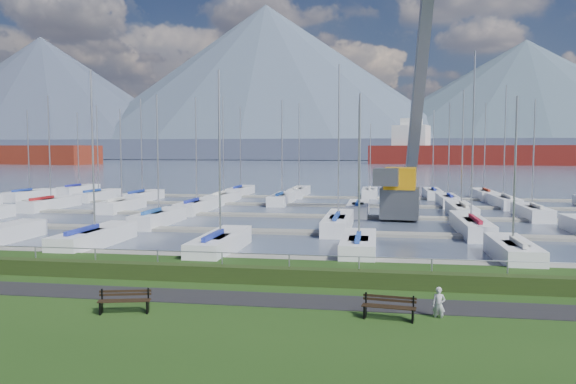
% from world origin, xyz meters
% --- Properties ---
extents(path, '(160.00, 2.00, 0.04)m').
position_xyz_m(path, '(0.00, -3.00, 0.01)').
color(path, black).
rests_on(path, grass).
extents(water, '(800.00, 540.00, 0.20)m').
position_xyz_m(water, '(0.00, 260.00, -0.40)').
color(water, '#455066').
extents(hedge, '(80.00, 0.70, 0.70)m').
position_xyz_m(hedge, '(0.00, -0.40, 0.35)').
color(hedge, '#233312').
rests_on(hedge, grass).
extents(fence, '(80.00, 0.04, 0.04)m').
position_xyz_m(fence, '(0.00, 0.00, 1.20)').
color(fence, '#979A9F').
rests_on(fence, grass).
extents(foothill, '(900.00, 80.00, 12.00)m').
position_xyz_m(foothill, '(0.00, 330.00, 6.00)').
color(foothill, '#434A62').
rests_on(foothill, water).
extents(mountains, '(1190.00, 360.00, 115.00)m').
position_xyz_m(mountains, '(7.35, 404.62, 46.68)').
color(mountains, '#48526A').
rests_on(mountains, water).
extents(docks, '(90.00, 41.60, 0.25)m').
position_xyz_m(docks, '(0.00, 26.00, -0.22)').
color(docks, slate).
rests_on(docks, water).
extents(bench_left, '(1.85, 0.85, 0.85)m').
position_xyz_m(bench_left, '(-2.98, -5.48, 0.42)').
color(bench_left, black).
rests_on(bench_left, grass).
extents(bench_right, '(1.84, 0.66, 0.85)m').
position_xyz_m(bench_right, '(6.17, -4.77, 0.42)').
color(bench_right, black).
rests_on(bench_right, grass).
extents(person, '(0.49, 0.38, 1.21)m').
position_xyz_m(person, '(7.85, -4.31, 0.61)').
color(person, '#ACABB2').
rests_on(person, grass).
extents(crane, '(5.09, 13.31, 22.35)m').
position_xyz_m(crane, '(8.04, 26.18, 5.33)').
color(crane, '#505357').
rests_on(crane, water).
extents(cargo_ship_mid, '(110.79, 43.61, 21.50)m').
position_xyz_m(cargo_ship_mid, '(52.17, 213.42, 3.46)').
color(cargo_ship_mid, maroon).
rests_on(cargo_ship_mid, water).
extents(sailboat_fleet, '(75.62, 49.53, 13.27)m').
position_xyz_m(sailboat_fleet, '(-2.53, 28.23, 5.44)').
color(sailboat_fleet, navy).
rests_on(sailboat_fleet, water).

